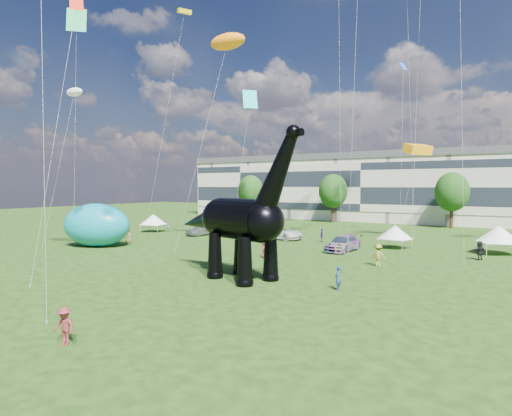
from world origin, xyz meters
The scene contains 15 objects.
ground centered at (0.00, 0.00, 0.00)m, with size 220.00×220.00×0.00m, color #16330C.
terrace_row centered at (-8.00, 62.00, 6.00)m, with size 78.00×11.00×12.00m, color beige.
tree_far_left centered at (-30.00, 53.00, 6.29)m, with size 5.20×5.20×9.44m.
tree_mid_left centered at (-12.00, 53.00, 6.29)m, with size 5.20×5.20×9.44m.
tree_mid_right centered at (8.00, 53.00, 6.29)m, with size 5.20×5.20×9.44m.
dinosaur_sculpture centered at (0.02, 4.89, 4.16)m, with size 13.44×5.53×11.02m.
car_silver centered at (-19.48, 24.23, 0.76)m, with size 1.80×4.48×1.53m, color silver.
car_grey centered at (-10.65, 24.36, 0.79)m, with size 1.67×4.80×1.58m, color slate.
car_white centered at (-8.22, 26.44, 0.82)m, with size 2.72×5.90×1.64m, color white.
car_dark centered at (1.97, 21.26, 0.79)m, with size 2.21×5.43×1.58m, color #595960.
gazebo_near centered at (6.02, 26.14, 1.77)m, with size 4.10×4.10×2.51m.
gazebo_far centered at (15.70, 27.48, 2.00)m, with size 5.24×5.24×2.85m.
gazebo_left centered at (-28.24, 24.06, 1.83)m, with size 4.65×4.65×2.61m.
inflatable_teal centered at (-22.43, 9.83, 2.41)m, with size 7.70×4.81×4.81m, color #0D8C9C.
visitors centered at (1.31, 15.48, 0.86)m, with size 52.78×42.21×1.89m.
Camera 1 is at (17.79, -20.71, 6.78)m, focal length 30.00 mm.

